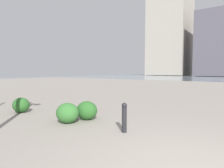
% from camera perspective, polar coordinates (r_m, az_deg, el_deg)
% --- Properties ---
extents(building_annex, '(13.00, 14.68, 40.34)m').
position_cam_1_polar(building_annex, '(75.73, 17.10, 17.26)').
color(building_annex, '#B2A899').
rests_on(building_annex, ground).
extents(bollard_near, '(0.13, 0.13, 0.73)m').
position_cam_1_polar(bollard_near, '(4.70, 3.71, -9.79)').
color(bollard_near, '#232328').
rests_on(bollard_near, ground).
extents(shrub_low, '(0.66, 0.60, 0.56)m').
position_cam_1_polar(shrub_low, '(5.95, -7.54, -7.83)').
color(shrub_low, '#2D6628').
rests_on(shrub_low, ground).
extents(shrub_wide, '(0.63, 0.56, 0.53)m').
position_cam_1_polar(shrub_wide, '(7.63, -25.58, -5.70)').
color(shrub_wide, '#2D6628').
rests_on(shrub_wide, ground).
extents(shrub_tall, '(0.68, 0.61, 0.58)m').
position_cam_1_polar(shrub_tall, '(5.67, -13.19, -8.43)').
color(shrub_tall, '#387533').
rests_on(shrub_tall, ground).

